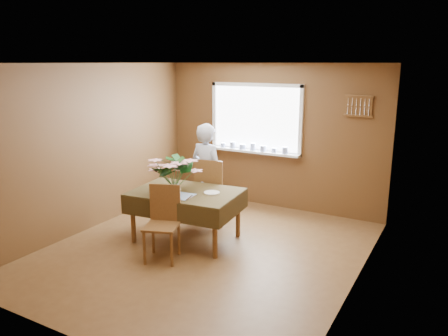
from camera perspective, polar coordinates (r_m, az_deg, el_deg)
The scene contains 15 objects.
floor at distance 6.08m, azimuth -2.57°, elevation -10.75°, with size 4.50×4.50×0.00m, color brown.
ceiling at distance 5.53m, azimuth -2.86°, elevation 13.53°, with size 4.50×4.50×0.00m, color white.
wall_back at distance 7.64m, azimuth 6.24°, elevation 4.09°, with size 4.00×4.00×0.00m, color brown.
wall_front at distance 4.02m, azimuth -19.95°, elevation -5.49°, with size 4.00×4.00×0.00m, color brown.
wall_left at distance 6.92m, azimuth -16.93°, elevation 2.58°, with size 4.50×4.50×0.00m, color brown.
wall_right at distance 4.95m, azimuth 17.37°, elevation -1.74°, with size 4.50×4.50×0.00m, color brown.
window_assembly at distance 7.70m, azimuth 4.05°, elevation 4.91°, with size 1.72×0.20×1.22m.
spoon_rack at distance 7.10m, azimuth 17.18°, elevation 7.72°, with size 0.44×0.05×0.33m.
dining_table at distance 6.25m, azimuth -5.00°, elevation -3.80°, with size 1.59×1.16×0.74m.
chair_far at distance 6.82m, azimuth -1.69°, elevation -2.82°, with size 0.53×0.53×1.07m.
chair_near at distance 5.76m, azimuth -7.94°, elevation -6.64°, with size 0.53×0.53×0.97m.
seated_woman at distance 6.79m, azimuth -2.23°, elevation -0.87°, with size 0.59×0.39×1.61m, color white.
flower_bouquet at distance 5.97m, azimuth -6.54°, elevation -0.36°, with size 0.62×0.62×0.53m.
side_plate at distance 6.11m, azimuth -1.60°, elevation -3.24°, with size 0.22×0.22×0.01m, color white.
table_knife at distance 5.90m, azimuth -4.54°, elevation -3.88°, with size 0.02×0.24×0.00m, color silver.
Camera 1 is at (2.93, -4.70, 2.51)m, focal length 35.00 mm.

